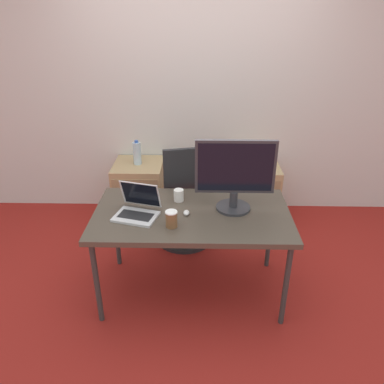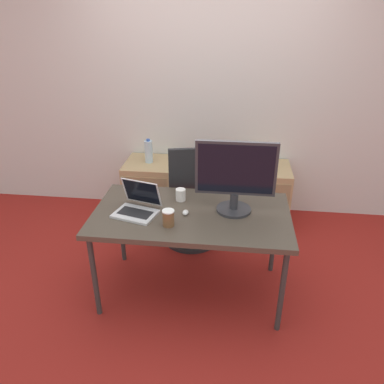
% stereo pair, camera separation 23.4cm
% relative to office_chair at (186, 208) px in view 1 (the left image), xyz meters
% --- Properties ---
extents(ground_plane, '(14.00, 14.00, 0.00)m').
position_rel_office_chair_xyz_m(ground_plane, '(0.08, -0.69, -0.39)').
color(ground_plane, maroon).
extents(wall_back, '(10.00, 0.05, 2.60)m').
position_rel_office_chair_xyz_m(wall_back, '(0.08, 0.80, 0.91)').
color(wall_back, silver).
rests_on(wall_back, ground_plane).
extents(desk, '(1.46, 0.80, 0.74)m').
position_rel_office_chair_xyz_m(desk, '(0.08, -0.69, 0.30)').
color(desk, '#473D33').
rests_on(desk, ground_plane).
extents(office_chair, '(0.57, 0.61, 1.05)m').
position_rel_office_chair_xyz_m(office_chair, '(0.00, 0.00, 0.00)').
color(office_chair, '#232326').
rests_on(office_chair, ground_plane).
extents(cabinet_left, '(0.51, 0.52, 0.63)m').
position_rel_office_chair_xyz_m(cabinet_left, '(-0.52, 0.50, -0.07)').
color(cabinet_left, tan).
rests_on(cabinet_left, ground_plane).
extents(cabinet_right, '(0.51, 0.52, 0.63)m').
position_rel_office_chair_xyz_m(cabinet_right, '(0.70, 0.50, -0.07)').
color(cabinet_right, tan).
rests_on(cabinet_right, ground_plane).
extents(water_bottle, '(0.08, 0.08, 0.25)m').
position_rel_office_chair_xyz_m(water_bottle, '(-0.52, 0.51, 0.36)').
color(water_bottle, silver).
rests_on(water_bottle, cabinet_left).
extents(laptop_center, '(0.35, 0.35, 0.23)m').
position_rel_office_chair_xyz_m(laptop_center, '(-0.32, -0.73, 0.40)').
color(laptop_center, silver).
rests_on(laptop_center, desk).
extents(monitor, '(0.58, 0.26, 0.54)m').
position_rel_office_chair_xyz_m(monitor, '(0.39, -0.63, 0.63)').
color(monitor, '#2D2D33').
rests_on(monitor, desk).
extents(mouse, '(0.04, 0.07, 0.03)m').
position_rel_office_chair_xyz_m(mouse, '(0.04, -0.73, 0.36)').
color(mouse, silver).
rests_on(mouse, desk).
extents(coffee_cup_white, '(0.08, 0.08, 0.09)m').
position_rel_office_chair_xyz_m(coffee_cup_white, '(-0.03, -0.51, 0.40)').
color(coffee_cup_white, white).
rests_on(coffee_cup_white, desk).
extents(coffee_cup_brown, '(0.09, 0.09, 0.12)m').
position_rel_office_chair_xyz_m(coffee_cup_brown, '(-0.06, -0.89, 0.41)').
color(coffee_cup_brown, brown).
rests_on(coffee_cup_brown, desk).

